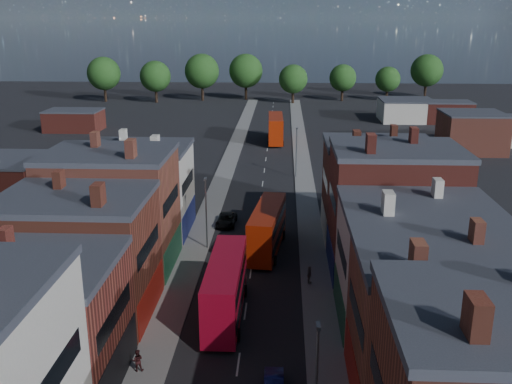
# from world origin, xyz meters

# --- Properties ---
(pavement_west) EXTENTS (3.00, 200.00, 0.12)m
(pavement_west) POSITION_xyz_m (-6.50, 50.00, 0.06)
(pavement_west) COLOR gray
(pavement_west) RESTS_ON ground
(pavement_east) EXTENTS (3.00, 200.00, 0.12)m
(pavement_east) POSITION_xyz_m (6.50, 50.00, 0.06)
(pavement_east) COLOR gray
(pavement_east) RESTS_ON ground
(terrace_east) EXTENTS (12.00, 80.00, 12.34)m
(terrace_east) POSITION_xyz_m (14.00, 0.00, 6.17)
(terrace_east) COLOR maroon
(terrace_east) RESTS_ON ground
(lamp_post_1) EXTENTS (0.25, 0.70, 8.12)m
(lamp_post_1) POSITION_xyz_m (5.20, 0.00, 4.70)
(lamp_post_1) COLOR slate
(lamp_post_1) RESTS_ON ground
(lamp_post_2) EXTENTS (0.25, 0.70, 8.12)m
(lamp_post_2) POSITION_xyz_m (-5.20, 30.00, 4.70)
(lamp_post_2) COLOR slate
(lamp_post_2) RESTS_ON ground
(lamp_post_3) EXTENTS (0.25, 0.70, 8.12)m
(lamp_post_3) POSITION_xyz_m (5.20, 60.00, 4.70)
(lamp_post_3) COLOR slate
(lamp_post_3) RESTS_ON ground
(bus_0) EXTENTS (3.09, 11.95, 5.15)m
(bus_0) POSITION_xyz_m (-1.60, 15.00, 2.78)
(bus_0) COLOR #B60A24
(bus_0) RESTS_ON ground
(bus_1) EXTENTS (4.00, 11.81, 5.00)m
(bus_1) POSITION_xyz_m (1.50, 29.61, 2.70)
(bus_1) COLOR #B7250A
(bus_1) RESTS_ON ground
(bus_2) EXTENTS (3.45, 12.68, 5.44)m
(bus_2) POSITION_xyz_m (1.50, 87.05, 2.94)
(bus_2) COLOR #A02107
(bus_2) RESTS_ON ground
(car_2) EXTENTS (2.44, 4.94, 1.35)m
(car_2) POSITION_xyz_m (-3.78, 37.53, 0.67)
(car_2) COLOR black
(car_2) RESTS_ON ground
(car_3) EXTENTS (1.88, 4.14, 1.18)m
(car_3) POSITION_xyz_m (1.20, 43.76, 0.59)
(car_3) COLOR silver
(car_3) RESTS_ON ground
(ped_1) EXTENTS (0.88, 0.58, 1.68)m
(ped_1) POSITION_xyz_m (-7.16, 6.73, 0.96)
(ped_1) COLOR #3E191A
(ped_1) RESTS_ON pavement_west
(ped_3) EXTENTS (0.74, 1.12, 1.75)m
(ped_3) POSITION_xyz_m (5.77, 21.53, 1.00)
(ped_3) COLOR #514D46
(ped_3) RESTS_ON pavement_east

